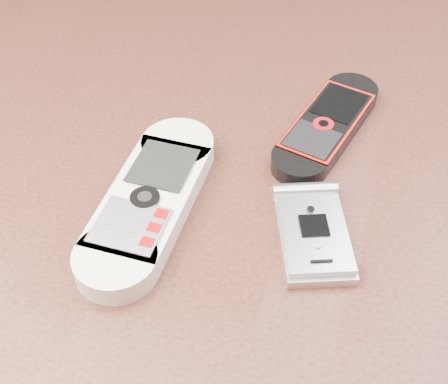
{
  "coord_description": "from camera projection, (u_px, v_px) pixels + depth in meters",
  "views": [
    {
      "loc": [
        0.1,
        -0.31,
        1.1
      ],
      "look_at": [
        0.01,
        0.0,
        0.76
      ],
      "focal_mm": 50.0,
      "sensor_mm": 36.0,
      "label": 1
    }
  ],
  "objects": [
    {
      "name": "nokia_black_red",
      "position": [
        327.0,
        125.0,
        0.53
      ],
      "size": [
        0.08,
        0.16,
        0.02
      ],
      "primitive_type": "cube",
      "rotation": [
        0.0,
        0.0,
        -0.26
      ],
      "color": "black",
      "rests_on": "table"
    },
    {
      "name": "nokia_white",
      "position": [
        150.0,
        200.0,
        0.46
      ],
      "size": [
        0.06,
        0.18,
        0.02
      ],
      "primitive_type": "cube",
      "rotation": [
        0.0,
        0.0,
        -0.02
      ],
      "color": "white",
      "rests_on": "table"
    },
    {
      "name": "motorola_razr",
      "position": [
        314.0,
        234.0,
        0.44
      ],
      "size": [
        0.08,
        0.11,
        0.01
      ],
      "primitive_type": "cube",
      "rotation": [
        0.0,
        0.0,
        0.34
      ],
      "color": "silver",
      "rests_on": "table"
    },
    {
      "name": "table",
      "position": [
        219.0,
        282.0,
        0.55
      ],
      "size": [
        1.2,
        0.8,
        0.75
      ],
      "color": "black",
      "rests_on": "ground"
    }
  ]
}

